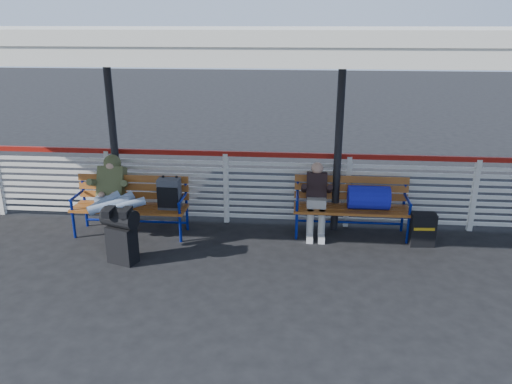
# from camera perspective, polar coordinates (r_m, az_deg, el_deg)

# --- Properties ---
(ground) EXTENTS (60.00, 60.00, 0.00)m
(ground) POSITION_cam_1_polar(r_m,az_deg,el_deg) (6.84, -5.72, -9.44)
(ground) COLOR black
(ground) RESTS_ON ground
(fence) EXTENTS (12.08, 0.08, 1.24)m
(fence) POSITION_cam_1_polar(r_m,az_deg,el_deg) (8.30, -3.44, 0.81)
(fence) COLOR silver
(fence) RESTS_ON ground
(canopy) EXTENTS (12.60, 3.60, 3.16)m
(canopy) POSITION_cam_1_polar(r_m,az_deg,el_deg) (6.88, -5.18, 17.21)
(canopy) COLOR silver
(canopy) RESTS_ON ground
(luggage_stack) EXTENTS (0.55, 0.42, 0.81)m
(luggage_stack) POSITION_cam_1_polar(r_m,az_deg,el_deg) (7.21, -15.16, -4.58)
(luggage_stack) COLOR black
(luggage_stack) RESTS_ON ground
(bench_left) EXTENTS (1.80, 0.56, 0.95)m
(bench_left) POSITION_cam_1_polar(r_m,az_deg,el_deg) (8.05, -12.67, -0.66)
(bench_left) COLOR #A66320
(bench_left) RESTS_ON ground
(bench_right) EXTENTS (1.80, 0.56, 0.92)m
(bench_right) POSITION_cam_1_polar(r_m,az_deg,el_deg) (7.95, 11.90, -0.80)
(bench_right) COLOR #A66320
(bench_right) RESTS_ON ground
(traveler_man) EXTENTS (0.94, 1.64, 0.77)m
(traveler_man) POSITION_cam_1_polar(r_m,az_deg,el_deg) (7.84, -16.01, -0.74)
(traveler_man) COLOR #96A5CA
(traveler_man) RESTS_ON ground
(companion_person) EXTENTS (0.32, 0.66, 1.15)m
(companion_person) POSITION_cam_1_polar(r_m,az_deg,el_deg) (7.90, 6.92, -0.74)
(companion_person) COLOR #B6B1A5
(companion_person) RESTS_ON ground
(suitcase_side) EXTENTS (0.38, 0.25, 0.51)m
(suitcase_side) POSITION_cam_1_polar(r_m,az_deg,el_deg) (7.97, 18.48, -4.08)
(suitcase_side) COLOR black
(suitcase_side) RESTS_ON ground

